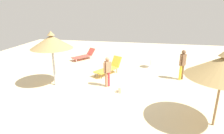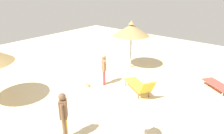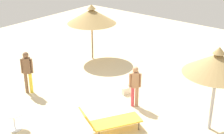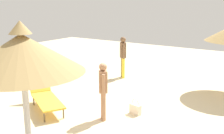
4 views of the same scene
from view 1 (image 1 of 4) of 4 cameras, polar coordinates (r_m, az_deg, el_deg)
name	(u,v)px [view 1 (image 1 of 4)]	position (r m, az deg, el deg)	size (l,w,h in m)	color
ground	(121,85)	(10.36, 2.55, -5.28)	(24.00, 24.00, 0.10)	beige
parasol_umbrella_edge	(224,67)	(7.06, 30.32, 0.11)	(2.35, 2.35, 2.72)	olive
parasol_umbrella_near_right	(51,42)	(10.01, -17.59, 7.15)	(2.09, 2.09, 2.84)	#B2B2B7
lounge_chair_far_right	(84,55)	(15.07, -8.28, 3.50)	(1.93, 1.60, 0.76)	#CC4C3F
lounge_chair_far_left	(109,67)	(11.68, -0.85, -0.09)	(2.03, 1.51, 0.96)	gold
person_standing_center	(183,63)	(11.29, 20.28, 1.16)	(0.35, 0.37, 1.72)	yellow
person_standing_near_left	(107,70)	(9.70, -1.36, -0.98)	(0.33, 0.37, 1.58)	#D83F4C
handbag	(121,89)	(9.33, 2.72, -6.58)	(0.38, 0.23, 0.46)	beige
side_table_round	(151,61)	(13.15, 11.47, 1.62)	(0.63, 0.63, 0.61)	silver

